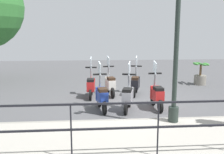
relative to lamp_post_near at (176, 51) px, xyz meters
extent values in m
plane|color=#4C4C4F|center=(2.40, 0.90, -2.01)|extent=(28.00, 28.00, 0.00)
cube|color=#A39E93|center=(-0.80, 0.90, -1.93)|extent=(2.20, 20.00, 0.15)
cube|color=gray|center=(0.25, 0.90, -1.93)|extent=(0.10, 20.00, 0.15)
cube|color=black|center=(-1.80, 0.90, -0.81)|extent=(0.04, 16.00, 0.04)
cube|color=black|center=(-1.80, 0.90, -1.28)|extent=(0.04, 16.00, 0.04)
cylinder|color=black|center=(-1.80, 0.90, -1.33)|extent=(0.03, 0.03, 1.05)
cylinder|color=black|center=(-1.80, 2.50, -1.33)|extent=(0.03, 0.03, 1.05)
cylinder|color=#232D28|center=(0.00, 0.00, -1.66)|extent=(0.26, 0.26, 0.40)
cylinder|color=#232D28|center=(0.00, 0.00, 0.18)|extent=(0.12, 0.12, 4.08)
cylinder|color=slate|center=(5.23, -3.04, -1.78)|extent=(0.56, 0.56, 0.45)
cylinder|color=brown|center=(5.23, -3.04, -1.31)|extent=(0.10, 0.10, 0.50)
ellipsoid|color=#387A33|center=(5.48, -3.04, -1.01)|extent=(0.56, 0.16, 0.10)
ellipsoid|color=#387A33|center=(4.98, -3.04, -1.01)|extent=(0.56, 0.16, 0.10)
ellipsoid|color=#387A33|center=(5.23, -2.79, -1.01)|extent=(0.56, 0.16, 0.10)
ellipsoid|color=#387A33|center=(5.23, -3.29, -1.01)|extent=(0.56, 0.16, 0.10)
ellipsoid|color=#387A33|center=(5.41, -2.86, -1.01)|extent=(0.56, 0.16, 0.10)
ellipsoid|color=#387A33|center=(5.05, -3.22, -1.01)|extent=(0.56, 0.16, 0.10)
cylinder|color=black|center=(2.03, 0.04, -1.81)|extent=(0.40, 0.09, 0.40)
cylinder|color=black|center=(1.20, 0.01, -1.81)|extent=(0.40, 0.09, 0.40)
cube|color=#B21E1E|center=(1.53, 0.02, -1.53)|extent=(0.61, 0.30, 0.36)
cube|color=#B21E1E|center=(1.82, 0.03, -1.51)|extent=(0.13, 0.30, 0.44)
cube|color=black|center=(1.46, 0.02, -1.30)|extent=(0.41, 0.27, 0.10)
cylinder|color=gray|center=(1.88, 0.03, -1.15)|extent=(0.18, 0.08, 0.55)
cube|color=black|center=(1.88, 0.03, -0.88)|extent=(0.07, 0.44, 0.05)
cube|color=silver|center=(1.94, 0.04, -0.68)|extent=(0.39, 0.04, 0.42)
cylinder|color=black|center=(1.89, 0.88, -1.81)|extent=(0.41, 0.19, 0.40)
cylinder|color=black|center=(1.09, 1.10, -1.81)|extent=(0.41, 0.19, 0.40)
cube|color=gray|center=(1.41, 1.01, -1.53)|extent=(0.65, 0.43, 0.36)
cube|color=gray|center=(1.69, 0.93, -1.51)|extent=(0.20, 0.32, 0.44)
cube|color=black|center=(1.34, 1.03, -1.30)|extent=(0.46, 0.36, 0.10)
cylinder|color=gray|center=(1.75, 0.92, -1.15)|extent=(0.20, 0.12, 0.55)
cube|color=black|center=(1.75, 0.92, -0.88)|extent=(0.18, 0.44, 0.05)
cube|color=silver|center=(1.80, 0.90, -0.68)|extent=(0.38, 0.14, 0.42)
cylinder|color=black|center=(1.99, 1.88, -1.81)|extent=(0.41, 0.14, 0.40)
cylinder|color=black|center=(1.17, 1.75, -1.81)|extent=(0.41, 0.14, 0.40)
cube|color=navy|center=(1.50, 1.80, -1.53)|extent=(0.64, 0.37, 0.36)
cube|color=navy|center=(1.78, 1.85, -1.51)|extent=(0.17, 0.31, 0.44)
cube|color=black|center=(1.43, 1.79, -1.30)|extent=(0.44, 0.32, 0.10)
cylinder|color=gray|center=(1.84, 1.86, -1.15)|extent=(0.19, 0.10, 0.55)
cube|color=black|center=(1.84, 1.86, -0.88)|extent=(0.13, 0.44, 0.05)
cube|color=silver|center=(1.90, 1.87, -0.68)|extent=(0.39, 0.09, 0.42)
cylinder|color=black|center=(3.88, 0.29, -1.81)|extent=(0.41, 0.18, 0.40)
cylinder|color=black|center=(3.08, 0.51, -1.81)|extent=(0.41, 0.18, 0.40)
cube|color=black|center=(3.40, 0.42, -1.53)|extent=(0.65, 0.43, 0.36)
cube|color=black|center=(3.67, 0.34, -1.51)|extent=(0.20, 0.32, 0.44)
cube|color=black|center=(3.33, 0.44, -1.30)|extent=(0.46, 0.36, 0.10)
cylinder|color=gray|center=(3.73, 0.33, -1.15)|extent=(0.19, 0.12, 0.55)
cube|color=black|center=(3.73, 0.33, -0.88)|extent=(0.18, 0.44, 0.05)
cube|color=silver|center=(3.79, 0.31, -0.68)|extent=(0.38, 0.13, 0.42)
cylinder|color=black|center=(3.88, 1.47, -1.81)|extent=(0.41, 0.14, 0.40)
cylinder|color=black|center=(3.06, 1.34, -1.81)|extent=(0.41, 0.14, 0.40)
cube|color=beige|center=(3.39, 1.39, -1.53)|extent=(0.64, 0.37, 0.36)
cube|color=beige|center=(3.67, 1.44, -1.51)|extent=(0.17, 0.32, 0.44)
cube|color=black|center=(3.32, 1.38, -1.30)|extent=(0.44, 0.32, 0.10)
cylinder|color=gray|center=(3.73, 1.45, -1.15)|extent=(0.19, 0.10, 0.55)
cube|color=black|center=(3.73, 1.45, -0.88)|extent=(0.13, 0.44, 0.05)
cube|color=silver|center=(3.79, 1.46, -0.68)|extent=(0.39, 0.09, 0.42)
cylinder|color=black|center=(3.65, 2.14, -1.81)|extent=(0.40, 0.10, 0.40)
cylinder|color=black|center=(2.82, 2.18, -1.81)|extent=(0.40, 0.10, 0.40)
cube|color=#B21E1E|center=(3.15, 2.16, -1.53)|extent=(0.61, 0.31, 0.36)
cube|color=#B21E1E|center=(3.44, 2.15, -1.51)|extent=(0.14, 0.31, 0.44)
cube|color=black|center=(3.08, 2.17, -1.30)|extent=(0.41, 0.28, 0.10)
cylinder|color=gray|center=(3.50, 2.15, -1.15)|extent=(0.19, 0.08, 0.55)
cube|color=black|center=(3.50, 2.15, -0.88)|extent=(0.08, 0.44, 0.05)
cube|color=silver|center=(3.56, 2.14, -0.68)|extent=(0.39, 0.05, 0.42)
camera|label=1|loc=(-6.11, 2.11, 0.45)|focal=40.00mm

